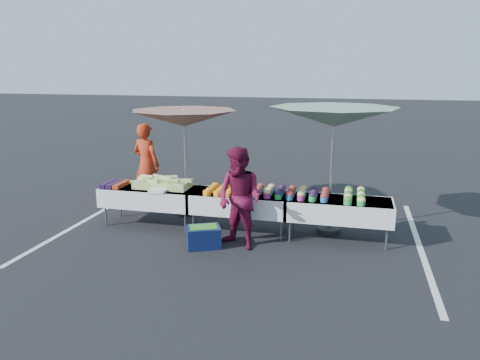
% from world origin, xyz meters
% --- Properties ---
extents(ground, '(80.00, 80.00, 0.00)m').
position_xyz_m(ground, '(0.00, 0.00, 0.00)').
color(ground, black).
extents(stripe_left, '(0.10, 5.00, 0.00)m').
position_xyz_m(stripe_left, '(-3.20, 0.00, 0.00)').
color(stripe_left, silver).
rests_on(stripe_left, ground).
extents(stripe_right, '(0.10, 5.00, 0.00)m').
position_xyz_m(stripe_right, '(3.20, 0.00, 0.00)').
color(stripe_right, silver).
rests_on(stripe_right, ground).
extents(table_left, '(1.86, 0.81, 0.75)m').
position_xyz_m(table_left, '(-1.80, 0.00, 0.58)').
color(table_left, white).
rests_on(table_left, ground).
extents(table_center, '(1.86, 0.81, 0.75)m').
position_xyz_m(table_center, '(0.00, 0.00, 0.58)').
color(table_center, white).
rests_on(table_center, ground).
extents(table_right, '(1.86, 0.81, 0.75)m').
position_xyz_m(table_right, '(1.80, 0.00, 0.58)').
color(table_right, white).
rests_on(table_right, ground).
extents(berry_punnets, '(0.40, 0.54, 0.08)m').
position_xyz_m(berry_punnets, '(-2.51, -0.06, 0.79)').
color(berry_punnets, black).
rests_on(berry_punnets, table_left).
extents(corn_pile, '(1.16, 0.57, 0.26)m').
position_xyz_m(corn_pile, '(-1.56, 0.04, 0.84)').
color(corn_pile, '#B3D26B').
rests_on(corn_pile, table_left).
extents(plastic_bags, '(0.30, 0.25, 0.05)m').
position_xyz_m(plastic_bags, '(-1.50, -0.30, 0.78)').
color(plastic_bags, white).
rests_on(plastic_bags, table_left).
extents(carrot_bowls, '(0.75, 0.69, 0.11)m').
position_xyz_m(carrot_bowls, '(-0.25, -0.01, 0.80)').
color(carrot_bowls, orange).
rests_on(carrot_bowls, table_center).
extents(potato_cups, '(1.34, 0.58, 0.16)m').
position_xyz_m(potato_cups, '(0.95, 0.00, 0.83)').
color(potato_cups, '#2365A5').
rests_on(potato_cups, table_right).
extents(bean_baskets, '(0.36, 0.86, 0.15)m').
position_xyz_m(bean_baskets, '(2.06, 0.08, 0.82)').
color(bean_baskets, green).
rests_on(bean_baskets, table_right).
extents(vendor, '(0.76, 0.60, 1.83)m').
position_xyz_m(vendor, '(-2.48, 1.33, 0.91)').
color(vendor, '#BA3015').
rests_on(vendor, ground).
extents(customer, '(1.04, 0.94, 1.73)m').
position_xyz_m(customer, '(0.18, -0.75, 0.87)').
color(customer, maroon).
rests_on(customer, ground).
extents(umbrella_left, '(2.25, 2.25, 2.21)m').
position_xyz_m(umbrella_left, '(-1.35, 0.78, 2.00)').
color(umbrella_left, black).
rests_on(umbrella_left, ground).
extents(umbrella_right, '(2.62, 2.62, 2.36)m').
position_xyz_m(umbrella_right, '(1.62, 0.40, 2.14)').
color(umbrella_right, black).
rests_on(umbrella_right, ground).
extents(storage_bin, '(0.68, 0.61, 0.37)m').
position_xyz_m(storage_bin, '(-0.42, -0.90, 0.19)').
color(storage_bin, '#0C1740').
rests_on(storage_bin, ground).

